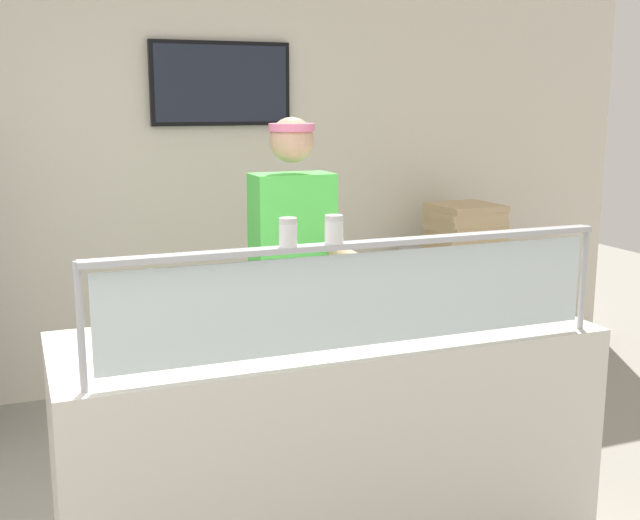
{
  "coord_description": "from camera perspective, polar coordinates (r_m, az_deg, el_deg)",
  "views": [
    {
      "loc": [
        -0.06,
        -2.34,
        1.83
      ],
      "look_at": [
        1.03,
        0.43,
        1.23
      ],
      "focal_mm": 44.11,
      "sensor_mm": 36.0,
      "label": 1
    }
  ],
  "objects": [
    {
      "name": "ground_plane",
      "position": [
        3.97,
        -2.92,
        -16.04
      ],
      "size": [
        12.0,
        12.0,
        0.0
      ],
      "primitive_type": "plane",
      "color": "gray",
      "rests_on": "ground"
    },
    {
      "name": "shop_rear_unit",
      "position": [
        5.13,
        -8.96,
        6.04
      ],
      "size": [
        6.49,
        0.13,
        2.7
      ],
      "color": "silver",
      "rests_on": "ground"
    },
    {
      "name": "serving_counter",
      "position": [
        3.25,
        0.5,
        -13.23
      ],
      "size": [
        2.09,
        0.79,
        0.95
      ],
      "primitive_type": "cube",
      "color": "silver",
      "rests_on": "ground"
    },
    {
      "name": "sneeze_guard",
      "position": [
        2.72,
        3.16,
        -1.69
      ],
      "size": [
        1.91,
        0.06,
        0.41
      ],
      "color": "#B2B5BC",
      "rests_on": "serving_counter"
    },
    {
      "name": "pizza_tray",
      "position": [
        3.2,
        2.88,
        -4.25
      ],
      "size": [
        0.41,
        0.41,
        0.04
      ],
      "color": "#9EA0A8",
      "rests_on": "serving_counter"
    },
    {
      "name": "pizza_server",
      "position": [
        3.19,
        3.55,
        -3.9
      ],
      "size": [
        0.14,
        0.29,
        0.01
      ],
      "primitive_type": "cube",
      "rotation": [
        0.0,
        0.0,
        -0.23
      ],
      "color": "#ADAFB7",
      "rests_on": "pizza_tray"
    },
    {
      "name": "parmesan_shaker",
      "position": [
        2.58,
        -2.33,
        1.89
      ],
      "size": [
        0.06,
        0.06,
        0.1
      ],
      "color": "white",
      "rests_on": "sneeze_guard"
    },
    {
      "name": "pepper_flake_shaker",
      "position": [
        2.64,
        1.02,
        2.11
      ],
      "size": [
        0.06,
        0.06,
        0.1
      ],
      "color": "white",
      "rests_on": "sneeze_guard"
    },
    {
      "name": "worker_figure",
      "position": [
        3.76,
        -1.91,
        -1.22
      ],
      "size": [
        0.41,
        0.5,
        1.76
      ],
      "color": "#23232D",
      "rests_on": "ground"
    },
    {
      "name": "prep_shelf",
      "position": [
        5.49,
        10.2,
        -3.62
      ],
      "size": [
        0.7,
        0.55,
        0.84
      ],
      "primitive_type": "cube",
      "color": "#B7BABF",
      "rests_on": "ground"
    },
    {
      "name": "pizza_box_stack",
      "position": [
        5.37,
        10.46,
        2.35
      ],
      "size": [
        0.44,
        0.44,
        0.31
      ],
      "color": "tan",
      "rests_on": "prep_shelf"
    }
  ]
}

